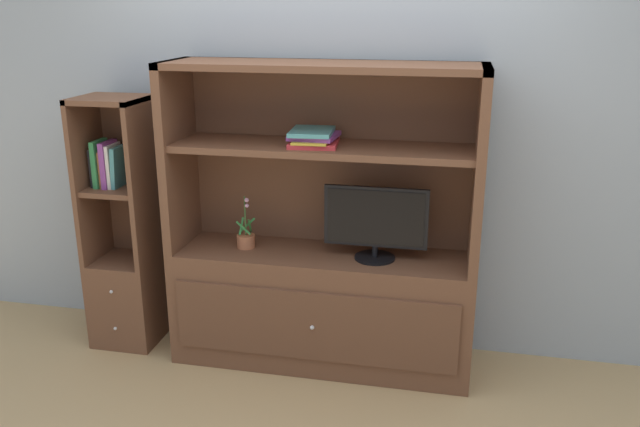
{
  "coord_description": "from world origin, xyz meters",
  "views": [
    {
      "loc": [
        0.7,
        -2.95,
        2.0
      ],
      "look_at": [
        0.0,
        0.35,
        0.92
      ],
      "focal_mm": 36.71,
      "sensor_mm": 36.0,
      "label": 1
    }
  ],
  "objects_px": {
    "magazine_stack": "(313,137)",
    "bookshelf_tall": "(126,260)",
    "upright_book_row": "(108,165)",
    "media_console": "(322,275)",
    "tv_monitor": "(376,222)",
    "potted_plant": "(246,239)"
  },
  "relations": [
    {
      "from": "media_console",
      "to": "bookshelf_tall",
      "type": "bearing_deg",
      "value": 179.89
    },
    {
      "from": "magazine_stack",
      "to": "bookshelf_tall",
      "type": "relative_size",
      "value": 0.22
    },
    {
      "from": "tv_monitor",
      "to": "upright_book_row",
      "type": "bearing_deg",
      "value": 179.26
    },
    {
      "from": "potted_plant",
      "to": "bookshelf_tall",
      "type": "relative_size",
      "value": 0.2
    },
    {
      "from": "media_console",
      "to": "magazine_stack",
      "type": "xyz_separation_m",
      "value": [
        -0.05,
        -0.0,
        0.79
      ]
    },
    {
      "from": "potted_plant",
      "to": "upright_book_row",
      "type": "height_order",
      "value": "upright_book_row"
    },
    {
      "from": "magazine_stack",
      "to": "upright_book_row",
      "type": "bearing_deg",
      "value": -179.88
    },
    {
      "from": "magazine_stack",
      "to": "upright_book_row",
      "type": "height_order",
      "value": "magazine_stack"
    },
    {
      "from": "tv_monitor",
      "to": "potted_plant",
      "type": "xyz_separation_m",
      "value": [
        -0.75,
        0.02,
        -0.17
      ]
    },
    {
      "from": "magazine_stack",
      "to": "upright_book_row",
      "type": "relative_size",
      "value": 1.23
    },
    {
      "from": "tv_monitor",
      "to": "bookshelf_tall",
      "type": "distance_m",
      "value": 1.56
    },
    {
      "from": "magazine_stack",
      "to": "upright_book_row",
      "type": "xyz_separation_m",
      "value": [
        -1.22,
        -0.0,
        -0.21
      ]
    },
    {
      "from": "media_console",
      "to": "upright_book_row",
      "type": "distance_m",
      "value": 1.4
    },
    {
      "from": "media_console",
      "to": "bookshelf_tall",
      "type": "distance_m",
      "value": 1.22
    },
    {
      "from": "media_console",
      "to": "tv_monitor",
      "type": "bearing_deg",
      "value": -5.2
    },
    {
      "from": "tv_monitor",
      "to": "bookshelf_tall",
      "type": "xyz_separation_m",
      "value": [
        -1.52,
        0.03,
        -0.36
      ]
    },
    {
      "from": "media_console",
      "to": "magazine_stack",
      "type": "bearing_deg",
      "value": -174.44
    },
    {
      "from": "tv_monitor",
      "to": "potted_plant",
      "type": "distance_m",
      "value": 0.76
    },
    {
      "from": "magazine_stack",
      "to": "bookshelf_tall",
      "type": "distance_m",
      "value": 1.42
    },
    {
      "from": "bookshelf_tall",
      "to": "potted_plant",
      "type": "bearing_deg",
      "value": -0.5
    },
    {
      "from": "potted_plant",
      "to": "magazine_stack",
      "type": "height_order",
      "value": "magazine_stack"
    },
    {
      "from": "upright_book_row",
      "to": "tv_monitor",
      "type": "bearing_deg",
      "value": -0.74
    }
  ]
}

